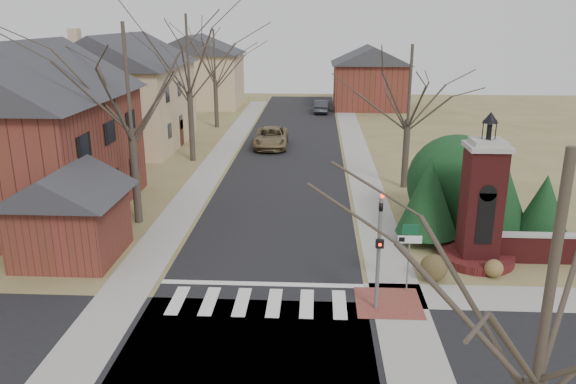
# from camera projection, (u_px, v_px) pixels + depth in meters

# --- Properties ---
(ground) EXTENTS (120.00, 120.00, 0.00)m
(ground) POSITION_uv_depth(u_px,v_px,m) (256.00, 314.00, 19.93)
(ground) COLOR brown
(ground) RESTS_ON ground
(main_street) EXTENTS (8.00, 70.00, 0.01)m
(main_street) POSITION_uv_depth(u_px,v_px,m) (288.00, 161.00, 40.90)
(main_street) COLOR black
(main_street) RESTS_ON ground
(cross_street) EXTENTS (120.00, 8.00, 0.01)m
(cross_street) POSITION_uv_depth(u_px,v_px,m) (245.00, 363.00, 17.07)
(cross_street) COLOR black
(cross_street) RESTS_ON ground
(crosswalk_zone) EXTENTS (8.00, 2.20, 0.02)m
(crosswalk_zone) POSITION_uv_depth(u_px,v_px,m) (258.00, 302.00, 20.69)
(crosswalk_zone) COLOR silver
(crosswalk_zone) RESTS_ON ground
(stop_bar) EXTENTS (8.00, 0.35, 0.02)m
(stop_bar) POSITION_uv_depth(u_px,v_px,m) (262.00, 284.00, 22.12)
(stop_bar) COLOR silver
(stop_bar) RESTS_ON ground
(sidewalk_right_main) EXTENTS (2.00, 60.00, 0.02)m
(sidewalk_right_main) POSITION_uv_depth(u_px,v_px,m) (360.00, 162.00, 40.63)
(sidewalk_right_main) COLOR gray
(sidewalk_right_main) RESTS_ON ground
(sidewalk_left) EXTENTS (2.00, 60.00, 0.02)m
(sidewalk_left) POSITION_uv_depth(u_px,v_px,m) (217.00, 160.00, 41.16)
(sidewalk_left) COLOR gray
(sidewalk_left) RESTS_ON ground
(curb_apron) EXTENTS (2.40, 2.40, 0.02)m
(curb_apron) POSITION_uv_depth(u_px,v_px,m) (388.00, 303.00, 20.64)
(curb_apron) COLOR brown
(curb_apron) RESTS_ON ground
(traffic_signal_pole) EXTENTS (0.28, 0.41, 4.50)m
(traffic_signal_pole) POSITION_uv_depth(u_px,v_px,m) (379.00, 242.00, 19.49)
(traffic_signal_pole) COLOR slate
(traffic_signal_pole) RESTS_ON ground
(sign_post) EXTENTS (0.90, 0.07, 2.75)m
(sign_post) POSITION_uv_depth(u_px,v_px,m) (409.00, 244.00, 20.96)
(sign_post) COLOR slate
(sign_post) RESTS_ON ground
(brick_gate_monument) EXTENTS (3.20, 3.20, 6.47)m
(brick_gate_monument) POSITION_uv_depth(u_px,v_px,m) (480.00, 214.00, 23.59)
(brick_gate_monument) COLOR #5A1A1A
(brick_gate_monument) RESTS_ON ground
(house_brick_left) EXTENTS (9.80, 11.80, 9.42)m
(house_brick_left) POSITION_uv_depth(u_px,v_px,m) (23.00, 128.00, 28.72)
(house_brick_left) COLOR maroon
(house_brick_left) RESTS_ON ground
(house_stucco_left) EXTENTS (9.80, 12.80, 9.28)m
(house_stucco_left) POSITION_uv_depth(u_px,v_px,m) (123.00, 89.00, 44.97)
(house_stucco_left) COLOR tan
(house_stucco_left) RESTS_ON ground
(garage_left) EXTENTS (4.80, 4.80, 4.29)m
(garage_left) POSITION_uv_depth(u_px,v_px,m) (68.00, 209.00, 23.97)
(garage_left) COLOR maroon
(garage_left) RESTS_ON ground
(house_distant_left) EXTENTS (10.80, 8.80, 8.53)m
(house_distant_left) POSITION_uv_depth(u_px,v_px,m) (197.00, 70.00, 65.01)
(house_distant_left) COLOR tan
(house_distant_left) RESTS_ON ground
(house_distant_right) EXTENTS (8.80, 8.80, 7.30)m
(house_distant_right) POSITION_uv_depth(u_px,v_px,m) (370.00, 76.00, 64.19)
(house_distant_right) COLOR maroon
(house_distant_right) RESTS_ON ground
(evergreen_near) EXTENTS (2.80, 2.80, 4.10)m
(evergreen_near) POSITION_uv_depth(u_px,v_px,m) (428.00, 196.00, 25.55)
(evergreen_near) COLOR #473D33
(evergreen_near) RESTS_ON ground
(evergreen_mid) EXTENTS (3.40, 3.40, 4.70)m
(evergreen_mid) POSITION_uv_depth(u_px,v_px,m) (495.00, 183.00, 26.44)
(evergreen_mid) COLOR #473D33
(evergreen_mid) RESTS_ON ground
(evergreen_far) EXTENTS (2.40, 2.40, 3.30)m
(evergreen_far) POSITION_uv_depth(u_px,v_px,m) (544.00, 204.00, 25.60)
(evergreen_far) COLOR #473D33
(evergreen_far) RESTS_ON ground
(evergreen_mass) EXTENTS (4.80, 4.80, 4.80)m
(evergreen_mass) POSITION_uv_depth(u_px,v_px,m) (456.00, 179.00, 27.82)
(evergreen_mass) COLOR #10321B
(evergreen_mass) RESTS_ON ground
(bare_tree_0) EXTENTS (8.05, 8.05, 11.15)m
(bare_tree_0) POSITION_uv_depth(u_px,v_px,m) (126.00, 70.00, 26.56)
(bare_tree_0) COLOR #473D33
(bare_tree_0) RESTS_ON ground
(bare_tree_1) EXTENTS (8.40, 8.40, 11.64)m
(bare_tree_1) POSITION_uv_depth(u_px,v_px,m) (187.00, 48.00, 38.85)
(bare_tree_1) COLOR #473D33
(bare_tree_1) RESTS_ON ground
(bare_tree_2) EXTENTS (7.35, 7.35, 10.19)m
(bare_tree_2) POSITION_uv_depth(u_px,v_px,m) (214.00, 52.00, 51.57)
(bare_tree_2) COLOR #473D33
(bare_tree_2) RESTS_ON ground
(bare_tree_3) EXTENTS (7.00, 7.00, 9.70)m
(bare_tree_3) POSITION_uv_depth(u_px,v_px,m) (411.00, 78.00, 32.81)
(bare_tree_3) COLOR #473D33
(bare_tree_3) RESTS_ON ground
(bare_tree_4) EXTENTS (6.65, 6.65, 9.21)m
(bare_tree_4) POSITION_uv_depth(u_px,v_px,m) (555.00, 255.00, 9.15)
(bare_tree_4) COLOR #473D33
(bare_tree_4) RESTS_ON ground
(pickup_truck) EXTENTS (2.72, 5.72, 1.58)m
(pickup_truck) POSITION_uv_depth(u_px,v_px,m) (271.00, 138.00, 45.17)
(pickup_truck) COLOR olive
(pickup_truck) RESTS_ON ground
(distant_car) EXTENTS (1.72, 4.32, 1.40)m
(distant_car) POSITION_uv_depth(u_px,v_px,m) (322.00, 106.00, 61.56)
(distant_car) COLOR #2E3035
(distant_car) RESTS_ON ground
(dry_shrub_left) EXTENTS (1.10, 1.10, 1.10)m
(dry_shrub_left) POSITION_uv_depth(u_px,v_px,m) (434.00, 268.00, 22.28)
(dry_shrub_left) COLOR brown
(dry_shrub_left) RESTS_ON ground
(dry_shrub_right) EXTENTS (0.75, 0.75, 0.75)m
(dry_shrub_right) POSITION_uv_depth(u_px,v_px,m) (494.00, 268.00, 22.64)
(dry_shrub_right) COLOR brown
(dry_shrub_right) RESTS_ON ground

